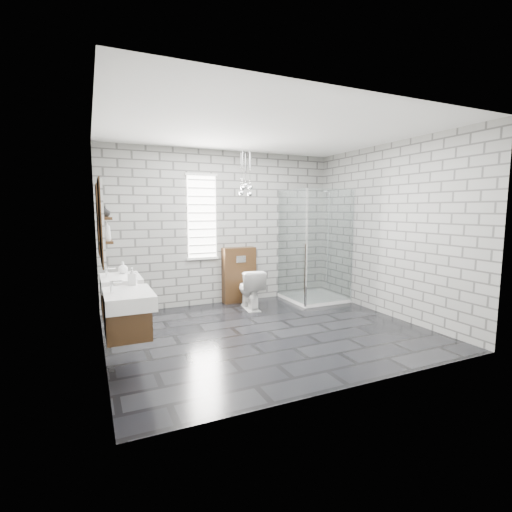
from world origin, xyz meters
TOP-DOWN VIEW (x-y plane):
  - floor at (0.00, 0.00)m, footprint 4.20×3.60m
  - ceiling at (0.00, 0.00)m, footprint 4.20×3.60m
  - wall_back at (0.00, 1.81)m, footprint 4.20×0.02m
  - wall_front at (0.00, -1.81)m, footprint 4.20×0.02m
  - wall_left at (-2.11, 0.00)m, footprint 0.02×3.60m
  - wall_right at (2.11, 0.00)m, footprint 0.02×3.60m
  - vanity_left at (-1.91, -0.57)m, footprint 0.47×0.70m
  - vanity_right at (-1.91, 0.38)m, footprint 0.47×0.70m
  - shelf_lower at (-2.03, -0.05)m, footprint 0.14×0.30m
  - shelf_upper at (-2.03, -0.05)m, footprint 0.14×0.30m
  - window at (-0.40, 1.78)m, footprint 0.56×0.05m
  - cistern_panel at (0.25, 1.70)m, footprint 0.60×0.20m
  - flush_plate at (0.25, 1.60)m, footprint 0.18×0.01m
  - shower_enclosure at (1.50, 1.18)m, footprint 1.00×1.00m
  - pendant_cluster at (0.26, 1.38)m, footprint 0.28×0.25m
  - toilet at (0.25, 1.20)m, footprint 0.46×0.71m
  - soap_bottle_a at (-1.79, -0.24)m, footprint 0.11×0.11m
  - soap_bottle_b at (-1.82, 0.59)m, footprint 0.16×0.16m
  - soap_bottle_c at (-2.02, -0.09)m, footprint 0.11×0.11m
  - vase at (-2.02, 0.06)m, footprint 0.12×0.12m

SIDE VIEW (x-z plane):
  - floor at x=0.00m, z-range -0.02..0.00m
  - toilet at x=0.25m, z-range 0.00..0.68m
  - cistern_panel at x=0.25m, z-range 0.00..1.00m
  - shower_enclosure at x=1.50m, z-range -0.51..1.52m
  - vanity_left at x=-1.91m, z-range -0.03..1.54m
  - vanity_right at x=-1.91m, z-range -0.03..1.54m
  - flush_plate at x=0.25m, z-range 0.74..0.86m
  - soap_bottle_b at x=-1.82m, z-range 0.85..1.01m
  - soap_bottle_a at x=-1.79m, z-range 0.85..1.04m
  - shelf_lower at x=-2.03m, z-range 1.31..1.33m
  - wall_back at x=0.00m, z-range 0.00..2.70m
  - wall_front at x=0.00m, z-range 0.00..2.70m
  - wall_left at x=-2.11m, z-range 0.00..2.70m
  - wall_right at x=2.11m, z-range 0.00..2.70m
  - soap_bottle_c at x=-2.02m, z-range 1.33..1.56m
  - window at x=-0.40m, z-range 0.81..2.29m
  - shelf_upper at x=-2.03m, z-range 1.57..1.59m
  - vase at x=-2.02m, z-range 1.59..1.71m
  - pendant_cluster at x=0.26m, z-range 1.62..2.43m
  - ceiling at x=0.00m, z-range 2.70..2.72m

